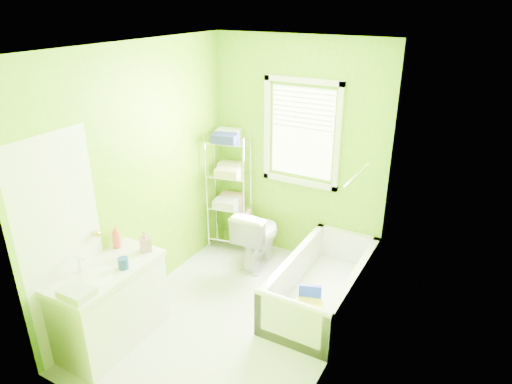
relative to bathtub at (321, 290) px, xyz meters
The scene contains 9 objects.
ground 0.95m from the bathtub, 136.93° to the right, with size 2.90×2.90×0.00m, color silver.
room_envelope 1.67m from the bathtub, 136.93° to the right, with size 2.14×2.94×2.62m.
window 1.77m from the bathtub, 128.67° to the left, with size 0.92×0.05×1.22m.
door 2.51m from the bathtub, 136.45° to the right, with size 0.09×0.80×2.00m.
right_wall_decor 1.38m from the bathtub, 61.60° to the right, with size 0.04×1.48×1.17m.
bathtub is the anchor object (origin of this frame).
toilet 1.05m from the bathtub, 158.81° to the left, with size 0.41×0.72×0.73m, color white.
vanity 2.09m from the bathtub, 135.61° to the right, with size 0.53×1.02×1.00m.
wire_shelf_unit 1.74m from the bathtub, 158.52° to the left, with size 0.55×0.45×1.50m.
Camera 1 is at (1.99, -3.12, 2.97)m, focal length 32.00 mm.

